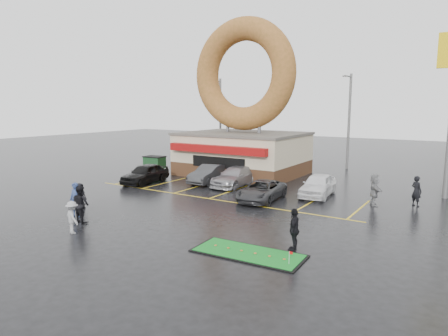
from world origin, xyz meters
The scene contains 18 objects.
ground centered at (0.00, 0.00, 0.00)m, with size 120.00×120.00×0.00m, color black.
donut_shop centered at (-3.00, 12.97, 4.46)m, with size 10.20×8.70×13.50m.
streetlight_left centered at (-10.00, 19.92, 4.78)m, with size 0.40×2.21×9.00m.
streetlight_mid centered at (4.00, 20.92, 4.78)m, with size 0.40×2.21×9.00m.
car_black centered at (-7.20, 4.99, 0.77)m, with size 1.82×4.52×1.54m, color black.
car_dgrey centered at (-3.05, 7.90, 0.73)m, with size 1.54×4.41×1.45m, color #323235.
car_silver centered at (-0.75, 8.00, 0.72)m, with size 2.01×4.94×1.43m, color #96969B.
car_grey centered at (3.11, 4.86, 0.64)m, with size 2.11×4.58×1.27m, color #313134.
car_white centered at (5.74, 8.00, 0.75)m, with size 1.78×4.43×1.51m, color white.
person_blue centered at (-3.63, -4.11, 0.95)m, with size 0.70×0.46×1.91m, color navy.
person_blackjkt centered at (-2.52, -4.62, 0.98)m, with size 0.95×0.74×1.95m, color black.
person_hoodie centered at (-1.34, -6.01, 0.78)m, with size 1.01×0.58×1.57m, color gray.
person_bystander centered at (-4.92, -2.81, 0.77)m, with size 0.75×0.49×1.53m, color black.
person_cameraman centered at (8.44, -2.45, 0.91)m, with size 1.07×0.44×1.82m, color black.
person_walker_near centered at (9.49, 7.43, 0.98)m, with size 1.81×0.58×1.95m, color gray.
person_walker_far centered at (11.68, 8.57, 0.93)m, with size 0.68×0.45×1.87m, color black.
dumpster centered at (-10.77, 9.95, 0.65)m, with size 1.80×1.20×1.30m, color #1A4421.
putting_green centered at (7.03, -3.84, 0.04)m, with size 4.70×2.22×0.58m.
Camera 1 is at (14.66, -17.53, 6.02)m, focal length 32.00 mm.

